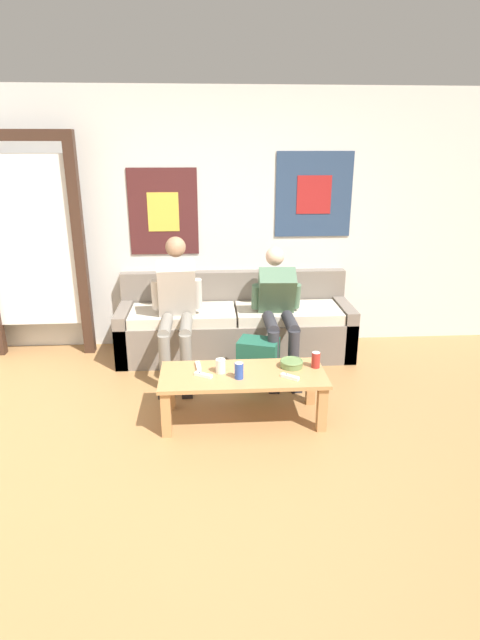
# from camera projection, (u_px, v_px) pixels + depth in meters

# --- Properties ---
(ground_plane) EXTENTS (18.00, 18.00, 0.00)m
(ground_plane) POSITION_uv_depth(u_px,v_px,m) (239.00, 477.00, 3.20)
(ground_plane) COLOR #9E7042
(wall_back) EXTENTS (10.00, 0.07, 2.55)m
(wall_back) POSITION_uv_depth(u_px,v_px,m) (224.00, 223.00, 5.04)
(wall_back) COLOR silver
(wall_back) RESTS_ON ground_plane
(door_frame) EXTENTS (1.00, 0.10, 2.15)m
(door_frame) POSITION_uv_depth(u_px,v_px,m) (31.00, 236.00, 4.74)
(door_frame) COLOR #382319
(door_frame) RESTS_ON ground_plane
(couch) EXTENTS (2.31, 0.72, 0.79)m
(couch) POSITION_uv_depth(u_px,v_px,m) (235.00, 327.00, 5.03)
(couch) COLOR #70665B
(couch) RESTS_ON ground_plane
(coffee_table) EXTENTS (1.25, 0.52, 0.39)m
(coffee_table) POSITION_uv_depth(u_px,v_px,m) (243.00, 381.00, 3.78)
(coffee_table) COLOR #B27F4C
(coffee_table) RESTS_ON ground_plane
(person_seated_adult) EXTENTS (0.47, 0.94, 1.22)m
(person_seated_adult) POSITION_uv_depth(u_px,v_px,m) (176.00, 303.00, 4.53)
(person_seated_adult) COLOR gray
(person_seated_adult) RESTS_ON ground_plane
(person_seated_teen) EXTENTS (0.47, 0.97, 1.10)m
(person_seated_teen) POSITION_uv_depth(u_px,v_px,m) (278.00, 306.00, 4.62)
(person_seated_teen) COLOR #2D2D33
(person_seated_teen) RESTS_ON ground_plane
(backpack) EXTENTS (0.40, 0.36, 0.42)m
(backpack) POSITION_uv_depth(u_px,v_px,m) (258.00, 364.00, 4.38)
(backpack) COLOR #1E5642
(backpack) RESTS_ON ground_plane
(ceramic_bowl) EXTENTS (0.18, 0.18, 0.06)m
(ceramic_bowl) POSITION_uv_depth(u_px,v_px,m) (292.00, 363.00, 3.86)
(ceramic_bowl) COLOR #607F47
(ceramic_bowl) RESTS_ON coffee_table
(pillar_candle) EXTENTS (0.07, 0.07, 0.12)m
(pillar_candle) POSITION_uv_depth(u_px,v_px,m) (221.00, 366.00, 3.76)
(pillar_candle) COLOR silver
(pillar_candle) RESTS_ON coffee_table
(drink_can_blue) EXTENTS (0.07, 0.07, 0.12)m
(drink_can_blue) POSITION_uv_depth(u_px,v_px,m) (239.00, 371.00, 3.66)
(drink_can_blue) COLOR #28479E
(drink_can_blue) RESTS_ON coffee_table
(drink_can_red) EXTENTS (0.07, 0.07, 0.12)m
(drink_can_red) POSITION_uv_depth(u_px,v_px,m) (316.00, 360.00, 3.84)
(drink_can_red) COLOR maroon
(drink_can_red) RESTS_ON coffee_table
(game_controller_near_left) EXTENTS (0.05, 0.15, 0.03)m
(game_controller_near_left) POSITION_uv_depth(u_px,v_px,m) (198.00, 366.00, 3.86)
(game_controller_near_left) COLOR white
(game_controller_near_left) RESTS_ON coffee_table
(game_controller_near_right) EXTENTS (0.13, 0.12, 0.03)m
(game_controller_near_right) POSITION_uv_depth(u_px,v_px,m) (290.00, 377.00, 3.67)
(game_controller_near_right) COLOR white
(game_controller_near_right) RESTS_ON coffee_table
(game_controller_far_center) EXTENTS (0.14, 0.10, 0.03)m
(game_controller_far_center) POSITION_uv_depth(u_px,v_px,m) (203.00, 375.00, 3.70)
(game_controller_far_center) COLOR white
(game_controller_far_center) RESTS_ON coffee_table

